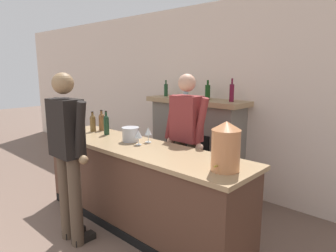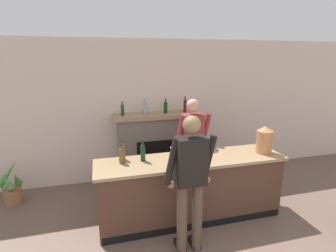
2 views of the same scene
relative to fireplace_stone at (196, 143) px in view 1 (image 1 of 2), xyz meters
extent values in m
cube|color=beige|center=(0.24, 0.26, 0.68)|extent=(12.00, 0.07, 2.75)
cube|color=#4F3224|center=(0.24, -1.40, -0.23)|extent=(2.73, 0.63, 0.92)
cube|color=#A4845D|center=(0.24, -1.40, 0.25)|extent=(2.80, 0.70, 0.04)
cube|color=black|center=(0.24, -1.72, -0.65)|extent=(2.68, 0.01, 0.10)
cube|color=slate|center=(0.00, 0.01, -0.05)|extent=(1.44, 0.44, 1.30)
cube|color=black|center=(0.00, -0.23, -0.22)|extent=(0.79, 0.02, 0.83)
cube|color=#A4845D|center=(0.00, -0.01, 0.64)|extent=(1.60, 0.52, 0.07)
cylinder|color=#1E4425|center=(-0.61, -0.01, 0.77)|extent=(0.06, 0.06, 0.19)
cylinder|color=#1E4425|center=(-0.61, -0.01, 0.90)|extent=(0.02, 0.02, 0.06)
cylinder|color=#9CAEBB|center=(-0.19, -0.01, 0.79)|extent=(0.07, 0.07, 0.23)
cylinder|color=#9CAEBB|center=(-0.19, -0.01, 0.94)|extent=(0.03, 0.03, 0.08)
cylinder|color=#143E14|center=(0.20, -0.01, 0.78)|extent=(0.07, 0.07, 0.21)
cylinder|color=#143E14|center=(0.20, -0.01, 0.92)|extent=(0.03, 0.03, 0.07)
cylinder|color=maroon|center=(0.60, -0.01, 0.79)|extent=(0.06, 0.06, 0.23)
cylinder|color=maroon|center=(0.60, -0.01, 0.95)|extent=(0.02, 0.02, 0.08)
cylinder|color=#98613F|center=(-2.53, -0.25, -0.56)|extent=(0.29, 0.29, 0.28)
cylinder|color=#332319|center=(-2.53, -0.25, -0.43)|extent=(0.26, 0.26, 0.02)
cone|color=#4C973A|center=(-2.44, -0.25, -0.26)|extent=(0.14, 0.28, 0.31)
cone|color=#449339|center=(-2.60, -0.14, -0.21)|extent=(0.40, 0.31, 0.42)
cone|color=#4C873B|center=(-2.56, -0.33, -0.26)|extent=(0.27, 0.21, 0.31)
cylinder|color=#4F3E30|center=(0.07, -2.09, -0.22)|extent=(0.13, 0.13, 0.94)
cube|color=black|center=(0.07, -2.02, -0.66)|extent=(0.10, 0.24, 0.07)
cylinder|color=#4F3E30|center=(-0.13, -2.09, -0.22)|extent=(0.13, 0.13, 0.94)
cube|color=black|center=(-0.13, -2.02, -0.66)|extent=(0.10, 0.24, 0.07)
cube|color=black|center=(-0.03, -2.09, 0.54)|extent=(0.36, 0.22, 0.58)
cylinder|color=black|center=(0.20, -2.07, 0.55)|extent=(0.20, 0.08, 0.57)
sphere|color=#8C6D4A|center=(0.20, -2.05, 0.25)|extent=(0.09, 0.09, 0.09)
cylinder|color=black|center=(-0.26, -2.08, 0.55)|extent=(0.20, 0.08, 0.57)
sphere|color=#8C6D4A|center=(-0.26, -2.06, 0.25)|extent=(0.09, 0.09, 0.09)
sphere|color=#8C6D4A|center=(-0.03, -2.09, 0.98)|extent=(0.21, 0.21, 0.21)
cylinder|color=brown|center=(0.36, -0.80, -0.22)|extent=(0.13, 0.13, 0.95)
cube|color=black|center=(0.36, -0.87, -0.66)|extent=(0.10, 0.24, 0.07)
cylinder|color=brown|center=(0.56, -0.80, -0.22)|extent=(0.13, 0.13, 0.95)
cube|color=black|center=(0.56, -0.87, -0.66)|extent=(0.10, 0.24, 0.07)
cube|color=maroon|center=(0.46, -0.80, 0.53)|extent=(0.36, 0.22, 0.55)
cylinder|color=maroon|center=(0.23, -0.82, 0.52)|extent=(0.20, 0.08, 0.57)
sphere|color=#DAA285|center=(0.23, -0.84, 0.22)|extent=(0.09, 0.09, 0.09)
cylinder|color=maroon|center=(0.69, -0.82, 0.52)|extent=(0.20, 0.08, 0.57)
sphere|color=#DAA285|center=(0.69, -0.84, 0.22)|extent=(0.09, 0.09, 0.09)
sphere|color=#DAA285|center=(0.46, -0.80, 0.95)|extent=(0.21, 0.21, 0.21)
cylinder|color=#C87E4E|center=(1.41, -1.45, 0.45)|extent=(0.24, 0.24, 0.35)
cone|color=#C87E4E|center=(1.41, -1.45, 0.66)|extent=(0.25, 0.25, 0.07)
cylinder|color=#B29333|center=(1.41, -1.59, 0.34)|extent=(0.02, 0.04, 0.02)
cylinder|color=silver|center=(0.04, -1.32, 0.35)|extent=(0.19, 0.19, 0.15)
cylinder|color=silver|center=(0.04, -1.32, 0.43)|extent=(0.21, 0.21, 0.01)
cylinder|color=#1A3822|center=(-0.46, -1.30, 0.38)|extent=(0.07, 0.07, 0.21)
sphere|color=#1A3822|center=(-0.46, -1.30, 0.49)|extent=(0.07, 0.07, 0.07)
cylinder|color=#1A3822|center=(-0.46, -1.30, 0.53)|extent=(0.03, 0.03, 0.08)
cylinder|color=black|center=(-0.46, -1.30, 0.58)|extent=(0.03, 0.03, 0.01)
cylinder|color=brown|center=(-0.77, -1.31, 0.37)|extent=(0.08, 0.08, 0.19)
sphere|color=brown|center=(-0.77, -1.31, 0.46)|extent=(0.07, 0.07, 0.07)
cylinder|color=brown|center=(-0.77, -1.31, 0.50)|extent=(0.03, 0.03, 0.07)
cylinder|color=black|center=(-0.77, -1.31, 0.54)|extent=(0.03, 0.03, 0.01)
cylinder|color=brown|center=(-0.74, -1.18, 0.37)|extent=(0.08, 0.08, 0.19)
sphere|color=brown|center=(-0.74, -1.18, 0.47)|extent=(0.08, 0.08, 0.08)
cylinder|color=brown|center=(-0.74, -1.18, 0.50)|extent=(0.03, 0.03, 0.08)
cylinder|color=black|center=(-0.74, -1.18, 0.55)|extent=(0.04, 0.04, 0.01)
cylinder|color=silver|center=(0.24, -1.22, 0.27)|extent=(0.07, 0.07, 0.01)
cylinder|color=silver|center=(0.24, -1.22, 0.32)|extent=(0.01, 0.01, 0.09)
cone|color=silver|center=(0.24, -1.22, 0.41)|extent=(0.08, 0.08, 0.09)
cylinder|color=silver|center=(0.24, -1.37, 0.27)|extent=(0.07, 0.07, 0.01)
cylinder|color=silver|center=(0.24, -1.37, 0.32)|extent=(0.01, 0.01, 0.08)
cone|color=silver|center=(0.24, -1.37, 0.40)|extent=(0.09, 0.09, 0.09)
camera|label=1|loc=(2.70, -3.54, 1.12)|focal=32.00mm
camera|label=2|loc=(-1.03, -4.78, 1.71)|focal=28.00mm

